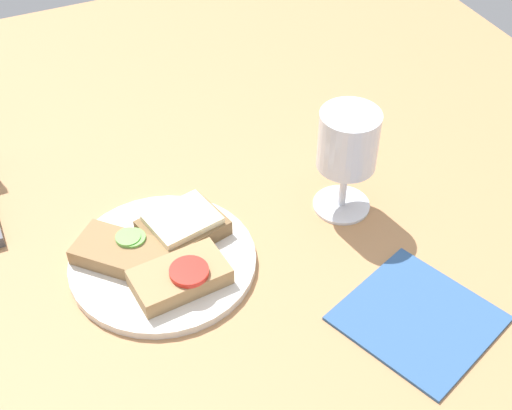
# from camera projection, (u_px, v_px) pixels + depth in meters

# --- Properties ---
(wooden_table) EXTENTS (1.40, 1.40, 0.03)m
(wooden_table) POSITION_uv_depth(u_px,v_px,m) (197.00, 254.00, 0.90)
(wooden_table) COLOR #B27F51
(wooden_table) RESTS_ON ground
(plate) EXTENTS (0.23, 0.23, 0.01)m
(plate) POSITION_uv_depth(u_px,v_px,m) (163.00, 261.00, 0.87)
(plate) COLOR silver
(plate) RESTS_ON wooden_table
(sandwich_with_cucumber) EXTENTS (0.12, 0.12, 0.03)m
(sandwich_with_cucumber) POSITION_uv_depth(u_px,v_px,m) (122.00, 252.00, 0.86)
(sandwich_with_cucumber) COLOR #937047
(sandwich_with_cucumber) RESTS_ON plate
(sandwich_with_tomato) EXTENTS (0.12, 0.07, 0.03)m
(sandwich_with_tomato) POSITION_uv_depth(u_px,v_px,m) (181.00, 277.00, 0.82)
(sandwich_with_tomato) COLOR #A88456
(sandwich_with_tomato) RESTS_ON plate
(sandwich_with_cheese) EXTENTS (0.11, 0.10, 0.03)m
(sandwich_with_cheese) POSITION_uv_depth(u_px,v_px,m) (183.00, 226.00, 0.89)
(sandwich_with_cheese) COLOR brown
(sandwich_with_cheese) RESTS_ON plate
(wine_glass) EXTENTS (0.08, 0.08, 0.15)m
(wine_glass) POSITION_uv_depth(u_px,v_px,m) (348.00, 145.00, 0.88)
(wine_glass) COLOR white
(wine_glass) RESTS_ON wooden_table
(napkin) EXTENTS (0.20, 0.20, 0.00)m
(napkin) POSITION_uv_depth(u_px,v_px,m) (418.00, 318.00, 0.81)
(napkin) COLOR #33598C
(napkin) RESTS_ON wooden_table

